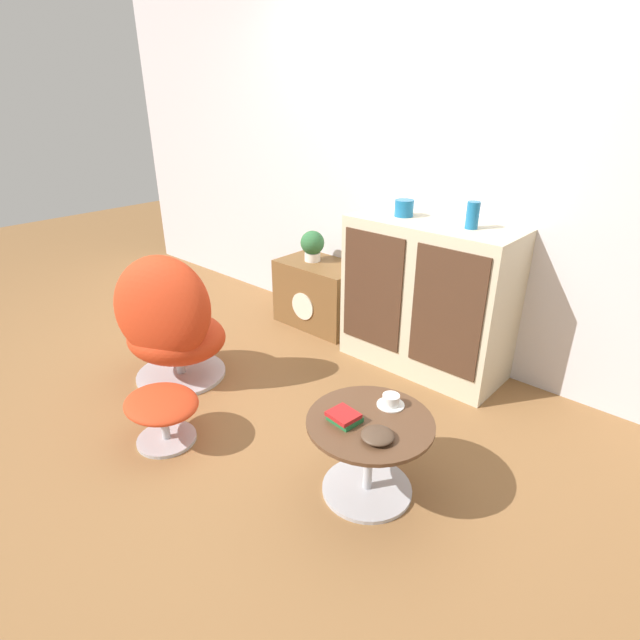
% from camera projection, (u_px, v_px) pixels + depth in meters
% --- Properties ---
extents(ground_plane, '(12.00, 12.00, 0.00)m').
position_uv_depth(ground_plane, '(253.00, 418.00, 2.92)').
color(ground_plane, olive).
extents(wall_back, '(6.40, 0.06, 2.60)m').
position_uv_depth(wall_back, '(408.00, 163.00, 3.37)').
color(wall_back, silver).
rests_on(wall_back, ground_plane).
extents(sideboard, '(1.08, 0.49, 1.01)m').
position_uv_depth(sideboard, '(427.00, 297.00, 3.28)').
color(sideboard, beige).
rests_on(sideboard, ground_plane).
extents(tv_console, '(0.69, 0.43, 0.52)m').
position_uv_depth(tv_console, '(321.00, 294.00, 4.00)').
color(tv_console, brown).
rests_on(tv_console, ground_plane).
extents(egg_chair, '(0.85, 0.82, 0.89)m').
position_uv_depth(egg_chair, '(170.00, 325.00, 3.14)').
color(egg_chair, '#B7B7BC').
rests_on(egg_chair, ground_plane).
extents(ottoman, '(0.43, 0.37, 0.29)m').
position_uv_depth(ottoman, '(162.00, 408.00, 2.65)').
color(ottoman, '#B7B7BC').
rests_on(ottoman, ground_plane).
extents(coffee_table, '(0.58, 0.58, 0.41)m').
position_uv_depth(coffee_table, '(369.00, 449.00, 2.29)').
color(coffee_table, '#B7B7BC').
rests_on(coffee_table, ground_plane).
extents(vase_leftmost, '(0.12, 0.12, 0.10)m').
position_uv_depth(vase_leftmost, '(404.00, 208.00, 3.19)').
color(vase_leftmost, '#196699').
rests_on(vase_leftmost, sideboard).
extents(vase_inner_left, '(0.08, 0.08, 0.16)m').
position_uv_depth(vase_inner_left, '(473.00, 215.00, 2.90)').
color(vase_inner_left, '#196699').
rests_on(vase_inner_left, sideboard).
extents(potted_plant, '(0.19, 0.19, 0.24)m').
position_uv_depth(potted_plant, '(312.00, 245.00, 3.89)').
color(potted_plant, silver).
rests_on(potted_plant, tv_console).
extents(teacup, '(0.13, 0.13, 0.06)m').
position_uv_depth(teacup, '(391.00, 401.00, 2.32)').
color(teacup, white).
rests_on(teacup, coffee_table).
extents(book_stack, '(0.14, 0.13, 0.04)m').
position_uv_depth(book_stack, '(344.00, 417.00, 2.21)').
color(book_stack, '#237038').
rests_on(book_stack, coffee_table).
extents(bowl, '(0.14, 0.14, 0.04)m').
position_uv_depth(bowl, '(377.00, 435.00, 2.10)').
color(bowl, '#4C3828').
rests_on(bowl, coffee_table).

